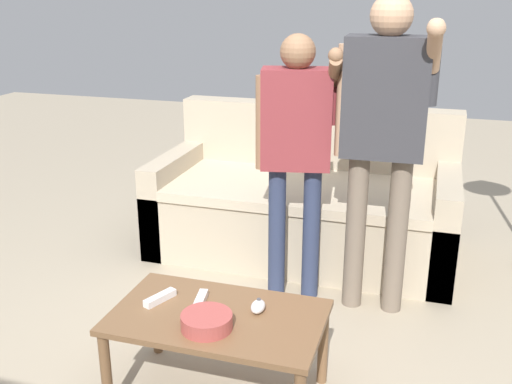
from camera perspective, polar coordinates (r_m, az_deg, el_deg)
ground_plane at (r=2.81m, az=-0.14°, el=-16.63°), size 12.00×12.00×0.00m
couch at (r=3.86m, az=4.75°, el=-1.19°), size 1.88×0.94×0.90m
coffee_table at (r=2.46m, az=-3.70°, el=-12.75°), size 0.86×0.51×0.40m
snack_bowl at (r=2.34m, az=-4.77°, el=-12.31°), size 0.20×0.20×0.06m
game_remote_nunchuk at (r=2.44m, az=0.19°, el=-10.96°), size 0.06×0.09×0.05m
player_right at (r=2.97m, az=12.22°, el=6.59°), size 0.48×0.36×1.62m
player_center at (r=3.07m, az=3.89°, el=5.10°), size 0.45×0.28×1.43m
game_remote_wand_near at (r=2.55m, az=-9.23°, el=-10.03°), size 0.09×0.16×0.03m
game_remote_wand_far at (r=2.51m, az=-5.37°, el=-10.34°), size 0.06×0.15×0.03m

